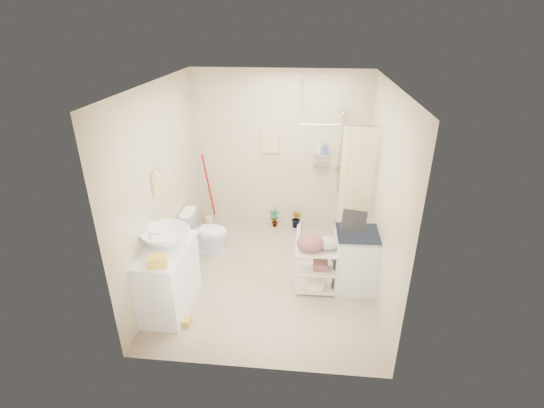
% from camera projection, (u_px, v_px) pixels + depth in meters
% --- Properties ---
extents(floor, '(3.20, 3.20, 0.00)m').
position_uv_depth(floor, '(270.00, 276.00, 5.50)').
color(floor, tan).
rests_on(floor, ground).
extents(ceiling, '(2.80, 3.20, 0.04)m').
position_uv_depth(ceiling, '(269.00, 84.00, 4.39)').
color(ceiling, silver).
rests_on(ceiling, ground).
extents(wall_back, '(2.80, 0.04, 2.60)m').
position_uv_depth(wall_back, '(280.00, 152.00, 6.38)').
color(wall_back, beige).
rests_on(wall_back, ground).
extents(wall_front, '(2.80, 0.04, 2.60)m').
position_uv_depth(wall_front, '(251.00, 262.00, 3.51)').
color(wall_front, beige).
rests_on(wall_front, ground).
extents(wall_left, '(0.04, 3.20, 2.60)m').
position_uv_depth(wall_left, '(162.00, 187.00, 5.07)').
color(wall_left, beige).
rests_on(wall_left, ground).
extents(wall_right, '(0.04, 3.20, 2.60)m').
position_uv_depth(wall_right, '(383.00, 195.00, 4.82)').
color(wall_right, beige).
rests_on(wall_right, ground).
extents(vanity, '(0.57, 0.98, 0.84)m').
position_uv_depth(vanity, '(168.00, 278.00, 4.76)').
color(vanity, white).
rests_on(vanity, ground).
extents(sink, '(0.69, 0.69, 0.20)m').
position_uv_depth(sink, '(166.00, 237.00, 4.61)').
color(sink, white).
rests_on(sink, vanity).
extents(counter_basket, '(0.24, 0.21, 0.11)m').
position_uv_depth(counter_basket, '(158.00, 261.00, 4.24)').
color(counter_basket, gold).
rests_on(counter_basket, vanity).
extents(floor_basket, '(0.25, 0.20, 0.12)m').
position_uv_depth(floor_basket, '(184.00, 320.00, 4.61)').
color(floor_basket, gold).
rests_on(floor_basket, ground).
extents(toilet, '(0.69, 0.42, 0.68)m').
position_uv_depth(toilet, '(206.00, 232.00, 5.95)').
color(toilet, white).
rests_on(toilet, ground).
extents(mop, '(0.16, 0.16, 1.31)m').
position_uv_depth(mop, '(206.00, 189.00, 6.65)').
color(mop, '#A30406').
rests_on(mop, ground).
extents(potted_plant_a, '(0.17, 0.12, 0.32)m').
position_uv_depth(potted_plant_a, '(274.00, 218.00, 6.75)').
color(potted_plant_a, brown).
rests_on(potted_plant_a, ground).
extents(potted_plant_b, '(0.23, 0.23, 0.32)m').
position_uv_depth(potted_plant_b, '(297.00, 219.00, 6.71)').
color(potted_plant_b, brown).
rests_on(potted_plant_b, ground).
extents(hanging_towel, '(0.28, 0.03, 0.42)m').
position_uv_depth(hanging_towel, '(271.00, 140.00, 6.29)').
color(hanging_towel, beige).
rests_on(hanging_towel, wall_back).
extents(towel_ring, '(0.04, 0.22, 0.34)m').
position_uv_depth(towel_ring, '(156.00, 180.00, 4.82)').
color(towel_ring, '#D7C17B').
rests_on(towel_ring, wall_left).
extents(tp_holder, '(0.08, 0.12, 0.14)m').
position_uv_depth(tp_holder, '(171.00, 225.00, 5.36)').
color(tp_holder, white).
rests_on(tp_holder, wall_left).
extents(shower, '(1.10, 1.10, 2.10)m').
position_uv_depth(shower, '(333.00, 181.00, 5.92)').
color(shower, silver).
rests_on(shower, ground).
extents(shampoo_bottle_a, '(0.11, 0.11, 0.22)m').
position_uv_depth(shampoo_bottle_a, '(319.00, 147.00, 6.18)').
color(shampoo_bottle_a, silver).
rests_on(shampoo_bottle_a, shower).
extents(shampoo_bottle_b, '(0.08, 0.08, 0.16)m').
position_uv_depth(shampoo_bottle_b, '(325.00, 149.00, 6.20)').
color(shampoo_bottle_b, '#34479A').
rests_on(shampoo_bottle_b, shower).
extents(washing_machine, '(0.56, 0.58, 0.80)m').
position_uv_depth(washing_machine, '(356.00, 260.00, 5.16)').
color(washing_machine, silver).
rests_on(washing_machine, ground).
extents(laundry_rack, '(0.55, 0.33, 0.74)m').
position_uv_depth(laundry_rack, '(317.00, 266.00, 5.07)').
color(laundry_rack, beige).
rests_on(laundry_rack, ground).
extents(ironing_board, '(0.32, 0.12, 1.10)m').
position_uv_depth(ironing_board, '(349.00, 250.00, 5.08)').
color(ironing_board, black).
rests_on(ironing_board, ground).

